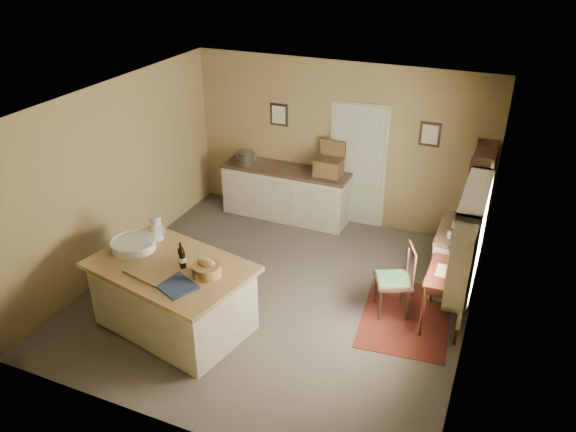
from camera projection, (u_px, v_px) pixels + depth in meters
name	position (u px, v px, depth m)	size (l,w,h in m)	color
ground	(277.00, 294.00, 7.76)	(5.00, 5.00, 0.00)	brown
wall_back	(338.00, 144.00, 9.17)	(5.00, 0.10, 2.70)	olive
wall_front	(164.00, 321.00, 5.10)	(5.00, 0.10, 2.70)	olive
wall_left	(116.00, 176.00, 8.00)	(0.10, 5.00, 2.70)	olive
wall_right	(480.00, 246.00, 6.27)	(0.10, 5.00, 2.70)	olive
ceiling	(275.00, 103.00, 6.51)	(5.00, 5.00, 0.00)	silver
door	(357.00, 164.00, 9.17)	(0.97, 0.06, 2.11)	#AAAF94
framed_prints	(351.00, 124.00, 8.92)	(2.82, 0.02, 0.38)	black
window	(474.00, 238.00, 6.04)	(0.25, 1.99, 1.12)	beige
work_island	(173.00, 294.00, 6.95)	(2.13, 1.62, 1.20)	beige
sideboard	(286.00, 191.00, 9.61)	(2.19, 0.62, 1.18)	beige
rug	(406.00, 316.00, 7.32)	(1.10, 1.60, 0.01)	#561810
writing_desk	(448.00, 279.00, 6.91)	(0.50, 0.83, 0.82)	black
desk_chair	(393.00, 281.00, 7.20)	(0.45, 0.45, 0.96)	black
right_cabinet	(457.00, 257.00, 7.76)	(0.58, 1.04, 0.99)	beige
shelving_unit	(479.00, 208.00, 8.09)	(0.31, 0.82, 1.82)	black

